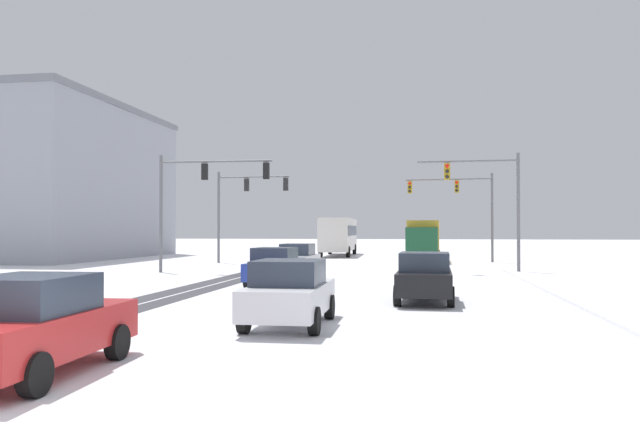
{
  "coord_description": "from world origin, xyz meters",
  "views": [
    {
      "loc": [
        4.44,
        -7.19,
        2.35
      ],
      "look_at": [
        0.0,
        20.44,
        2.8
      ],
      "focal_mm": 34.67,
      "sensor_mm": 36.0,
      "label": 1
    }
  ],
  "objects_px": {
    "traffic_signal_far_left": "(243,198)",
    "traffic_signal_far_right": "(461,199)",
    "traffic_signal_near_right": "(490,192)",
    "car_black_third": "(425,277)",
    "car_red_fifth": "(33,325)",
    "car_blue_second": "(275,267)",
    "bus_oncoming": "(339,234)",
    "office_building_far_left_block": "(27,183)",
    "traffic_signal_near_left": "(199,188)",
    "box_truck_delivery": "(423,240)",
    "car_silver_lead": "(298,259)",
    "car_white_fourth": "(290,293)"
  },
  "relations": [
    {
      "from": "car_black_third",
      "to": "car_white_fourth",
      "type": "relative_size",
      "value": 1.01
    },
    {
      "from": "traffic_signal_far_left",
      "to": "traffic_signal_far_right",
      "type": "distance_m",
      "value": 15.98
    },
    {
      "from": "traffic_signal_near_right",
      "to": "car_black_third",
      "type": "height_order",
      "value": "traffic_signal_near_right"
    },
    {
      "from": "traffic_signal_far_left",
      "to": "car_red_fifth",
      "type": "height_order",
      "value": "traffic_signal_far_left"
    },
    {
      "from": "car_silver_lead",
      "to": "car_red_fifth",
      "type": "distance_m",
      "value": 23.01
    },
    {
      "from": "car_white_fourth",
      "to": "car_red_fifth",
      "type": "xyz_separation_m",
      "value": [
        -3.04,
        -5.66,
        0.0
      ]
    },
    {
      "from": "traffic_signal_near_right",
      "to": "car_red_fifth",
      "type": "bearing_deg",
      "value": -111.58
    },
    {
      "from": "traffic_signal_far_right",
      "to": "car_silver_lead",
      "type": "bearing_deg",
      "value": -123.29
    },
    {
      "from": "car_white_fourth",
      "to": "car_black_third",
      "type": "bearing_deg",
      "value": 59.39
    },
    {
      "from": "traffic_signal_far_left",
      "to": "office_building_far_left_block",
      "type": "bearing_deg",
      "value": 165.67
    },
    {
      "from": "traffic_signal_near_left",
      "to": "car_silver_lead",
      "type": "xyz_separation_m",
      "value": [
        5.59,
        -0.27,
        -3.84
      ]
    },
    {
      "from": "car_silver_lead",
      "to": "car_white_fourth",
      "type": "xyz_separation_m",
      "value": [
        3.22,
        -17.35,
        0.0
      ]
    },
    {
      "from": "traffic_signal_far_right",
      "to": "car_white_fourth",
      "type": "xyz_separation_m",
      "value": [
        -6.21,
        -31.71,
        -3.84
      ]
    },
    {
      "from": "traffic_signal_far_right",
      "to": "car_red_fifth",
      "type": "xyz_separation_m",
      "value": [
        -9.25,
        -37.37,
        -3.84
      ]
    },
    {
      "from": "traffic_signal_near_left",
      "to": "car_white_fourth",
      "type": "height_order",
      "value": "traffic_signal_near_left"
    },
    {
      "from": "traffic_signal_far_left",
      "to": "box_truck_delivery",
      "type": "distance_m",
      "value": 13.26
    },
    {
      "from": "car_blue_second",
      "to": "office_building_far_left_block",
      "type": "relative_size",
      "value": 0.2
    },
    {
      "from": "car_silver_lead",
      "to": "box_truck_delivery",
      "type": "height_order",
      "value": "box_truck_delivery"
    },
    {
      "from": "car_silver_lead",
      "to": "bus_oncoming",
      "type": "xyz_separation_m",
      "value": [
        -0.91,
        23.95,
        1.18
      ]
    },
    {
      "from": "car_red_fifth",
      "to": "box_truck_delivery",
      "type": "xyz_separation_m",
      "value": [
        6.48,
        35.79,
        0.82
      ]
    },
    {
      "from": "car_white_fourth",
      "to": "traffic_signal_near_right",
      "type": "bearing_deg",
      "value": 70.48
    },
    {
      "from": "traffic_signal_far_left",
      "to": "car_black_third",
      "type": "xyz_separation_m",
      "value": [
        12.53,
        -21.97,
        -3.79
      ]
    },
    {
      "from": "traffic_signal_near_left",
      "to": "traffic_signal_near_right",
      "type": "distance_m",
      "value": 15.88
    },
    {
      "from": "traffic_signal_near_left",
      "to": "traffic_signal_far_left",
      "type": "bearing_deg",
      "value": 92.39
    },
    {
      "from": "traffic_signal_near_right",
      "to": "office_building_far_left_block",
      "type": "relative_size",
      "value": 0.31
    },
    {
      "from": "bus_oncoming",
      "to": "car_silver_lead",
      "type": "bearing_deg",
      "value": -87.82
    },
    {
      "from": "car_blue_second",
      "to": "car_white_fourth",
      "type": "height_order",
      "value": "same"
    },
    {
      "from": "traffic_signal_far_right",
      "to": "car_black_third",
      "type": "bearing_deg",
      "value": -96.34
    },
    {
      "from": "traffic_signal_far_left",
      "to": "traffic_signal_far_right",
      "type": "xyz_separation_m",
      "value": [
        15.43,
        4.16,
        0.05
      ]
    },
    {
      "from": "car_blue_second",
      "to": "car_red_fifth",
      "type": "xyz_separation_m",
      "value": [
        -0.26,
        -15.96,
        0.0
      ]
    },
    {
      "from": "car_silver_lead",
      "to": "car_red_fifth",
      "type": "height_order",
      "value": "same"
    },
    {
      "from": "traffic_signal_far_left",
      "to": "traffic_signal_near_left",
      "type": "bearing_deg",
      "value": -87.61
    },
    {
      "from": "car_blue_second",
      "to": "box_truck_delivery",
      "type": "bearing_deg",
      "value": 72.58
    },
    {
      "from": "traffic_signal_far_right",
      "to": "box_truck_delivery",
      "type": "height_order",
      "value": "traffic_signal_far_right"
    },
    {
      "from": "car_blue_second",
      "to": "traffic_signal_far_left",
      "type": "bearing_deg",
      "value": 110.47
    },
    {
      "from": "traffic_signal_near_right",
      "to": "car_black_third",
      "type": "xyz_separation_m",
      "value": [
        -3.64,
        -14.01,
        -3.57
      ]
    },
    {
      "from": "traffic_signal_far_right",
      "to": "car_red_fifth",
      "type": "height_order",
      "value": "traffic_signal_far_right"
    },
    {
      "from": "traffic_signal_near_right",
      "to": "car_red_fifth",
      "type": "height_order",
      "value": "traffic_signal_near_right"
    },
    {
      "from": "office_building_far_left_block",
      "to": "traffic_signal_near_left",
      "type": "bearing_deg",
      "value": -35.98
    },
    {
      "from": "car_silver_lead",
      "to": "car_black_third",
      "type": "height_order",
      "value": "same"
    },
    {
      "from": "car_blue_second",
      "to": "car_white_fourth",
      "type": "bearing_deg",
      "value": -74.87
    },
    {
      "from": "traffic_signal_far_left",
      "to": "traffic_signal_near_right",
      "type": "xyz_separation_m",
      "value": [
        16.17,
        -7.95,
        -0.22
      ]
    },
    {
      "from": "car_blue_second",
      "to": "bus_oncoming",
      "type": "height_order",
      "value": "bus_oncoming"
    },
    {
      "from": "traffic_signal_far_left",
      "to": "car_silver_lead",
      "type": "bearing_deg",
      "value": -59.51
    },
    {
      "from": "car_silver_lead",
      "to": "office_building_far_left_block",
      "type": "xyz_separation_m",
      "value": [
        -26.46,
        15.42,
        5.53
      ]
    },
    {
      "from": "traffic_signal_far_left",
      "to": "office_building_far_left_block",
      "type": "relative_size",
      "value": 0.31
    },
    {
      "from": "traffic_signal_near_right",
      "to": "box_truck_delivery",
      "type": "height_order",
      "value": "traffic_signal_near_right"
    },
    {
      "from": "car_blue_second",
      "to": "car_white_fourth",
      "type": "relative_size",
      "value": 1.01
    },
    {
      "from": "traffic_signal_far_left",
      "to": "office_building_far_left_block",
      "type": "distance_m",
      "value": 21.18
    },
    {
      "from": "traffic_signal_far_left",
      "to": "box_truck_delivery",
      "type": "xyz_separation_m",
      "value": [
        12.66,
        2.58,
        -2.98
      ]
    }
  ]
}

